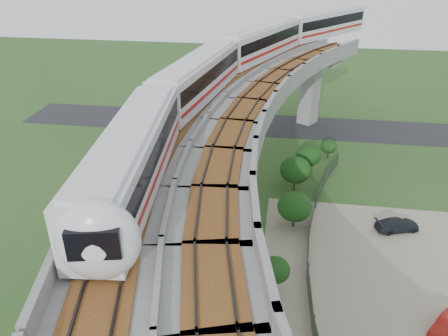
{
  "coord_description": "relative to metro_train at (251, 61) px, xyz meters",
  "views": [
    {
      "loc": [
        5.94,
        -25.69,
        22.73
      ],
      "look_at": [
        1.76,
        2.74,
        7.5
      ],
      "focal_mm": 35.0,
      "sensor_mm": 36.0,
      "label": 1
    }
  ],
  "objects": [
    {
      "name": "tree_4",
      "position": [
        3.56,
        -17.81,
        -10.05
      ],
      "size": [
        2.1,
        2.1,
        3.16
      ],
      "color": "#382314",
      "rests_on": "ground"
    },
    {
      "name": "fence",
      "position": [
        7.26,
        -15.86,
        -11.56
      ],
      "size": [
        3.87,
        38.73,
        1.5
      ],
      "color": "#2D382D",
      "rests_on": "ground"
    },
    {
      "name": "viaduct",
      "position": [
        1.35,
        -15.86,
        -3.26
      ],
      "size": [
        19.58,
        73.98,
        11.4
      ],
      "color": "#99968E",
      "rests_on": "ground"
    },
    {
      "name": "asphalt_road",
      "position": [
        -2.49,
        14.14,
        -12.29
      ],
      "size": [
        60.0,
        8.0,
        0.03
      ],
      "primitive_type": "cube",
      "color": "#232326",
      "rests_on": "ground"
    },
    {
      "name": "car_red",
      "position": [
        14.78,
        -19.49,
        -11.75
      ],
      "size": [
        2.86,
        3.09,
        1.03
      ],
      "primitive_type": "imported",
      "rotation": [
        0.0,
        0.0,
        -0.7
      ],
      "color": "#A0170E",
      "rests_on": "dirt_lot"
    },
    {
      "name": "car_dark",
      "position": [
        13.84,
        -8.47,
        -11.71
      ],
      "size": [
        4.15,
        2.68,
        1.12
      ],
      "primitive_type": "imported",
      "rotation": [
        0.0,
        0.0,
        1.89
      ],
      "color": "black",
      "rests_on": "dirt_lot"
    },
    {
      "name": "tree_5",
      "position": [
        3.72,
        -22.59,
        -10.47
      ],
      "size": [
        1.94,
        1.94,
        2.67
      ],
      "color": "#382314",
      "rests_on": "ground"
    },
    {
      "name": "ground",
      "position": [
        -2.49,
        -15.86,
        -12.31
      ],
      "size": [
        160.0,
        160.0,
        0.0
      ],
      "primitive_type": "plane",
      "color": "#2B4F1F",
      "rests_on": "ground"
    },
    {
      "name": "tree_2",
      "position": [
        4.93,
        -2.85,
        -9.97
      ],
      "size": [
        3.09,
        3.09,
        3.66
      ],
      "color": "#382314",
      "rests_on": "ground"
    },
    {
      "name": "tree_3",
      "position": [
        4.89,
        -9.23,
        -10.19
      ],
      "size": [
        3.0,
        3.0,
        3.39
      ],
      "color": "#382314",
      "rests_on": "ground"
    },
    {
      "name": "tree_0",
      "position": [
        8.77,
        5.13,
        -10.84
      ],
      "size": [
        1.89,
        1.89,
        2.28
      ],
      "color": "#382314",
      "rests_on": "ground"
    },
    {
      "name": "tree_1",
      "position": [
        6.3,
        1.37,
        -10.36
      ],
      "size": [
        2.7,
        2.7,
        3.1
      ],
      "color": "#382314",
      "rests_on": "ground"
    },
    {
      "name": "metro_train",
      "position": [
        0.0,
        0.0,
        0.0
      ],
      "size": [
        20.43,
        59.06,
        3.64
      ],
      "color": "silver",
      "rests_on": "ground"
    },
    {
      "name": "dirt_lot",
      "position": [
        11.51,
        -17.86,
        -12.29
      ],
      "size": [
        18.0,
        26.0,
        0.04
      ],
      "primitive_type": "cube",
      "color": "gray",
      "rests_on": "ground"
    }
  ]
}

